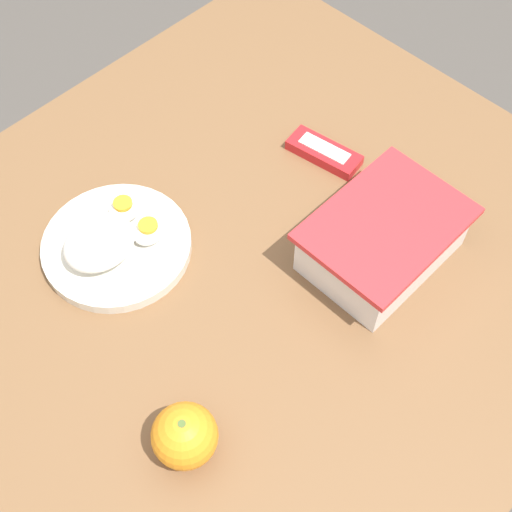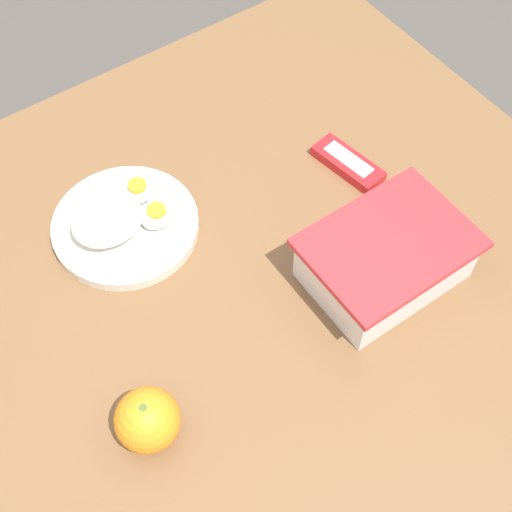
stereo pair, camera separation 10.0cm
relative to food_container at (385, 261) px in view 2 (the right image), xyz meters
The scene contains 6 objects.
ground_plane 0.82m from the food_container, 29.45° to the right, with size 10.00×10.00×0.00m, color #4C4742.
table 0.29m from the food_container, 29.45° to the right, with size 1.22×0.94×0.74m.
food_container is the anchor object (origin of this frame).
orange_fruit 0.39m from the food_container, ahead, with size 0.08×0.08×0.08m.
rice_plate 0.38m from the food_container, 46.72° to the right, with size 0.22×0.22×0.07m.
candy_bar 0.21m from the food_container, 115.43° to the right, with size 0.06×0.13×0.02m.
Camera 2 is at (0.23, 0.47, 1.61)m, focal length 50.00 mm.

